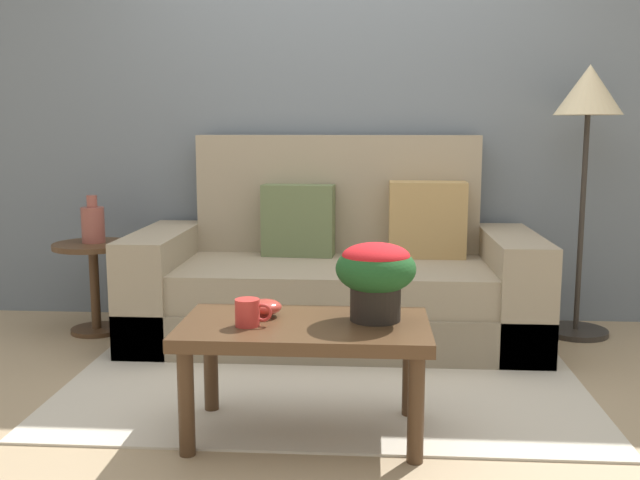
% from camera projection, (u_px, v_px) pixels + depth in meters
% --- Properties ---
extents(ground_plane, '(14.00, 14.00, 0.00)m').
position_uv_depth(ground_plane, '(325.00, 381.00, 3.36)').
color(ground_plane, tan).
extents(wall_back, '(6.40, 0.12, 2.78)m').
position_uv_depth(wall_back, '(338.00, 90.00, 4.35)').
color(wall_back, slate).
rests_on(wall_back, ground).
extents(area_rug, '(2.35, 1.66, 0.01)m').
position_uv_depth(area_rug, '(326.00, 375.00, 3.43)').
color(area_rug, beige).
rests_on(area_rug, ground).
extents(couch, '(2.20, 0.93, 1.12)m').
position_uv_depth(couch, '(336.00, 280.00, 4.03)').
color(couch, gray).
rests_on(couch, ground).
extents(coffee_table, '(0.94, 0.52, 0.45)m').
position_uv_depth(coffee_table, '(305.00, 339.00, 2.72)').
color(coffee_table, '#442D1B').
rests_on(coffee_table, ground).
extents(side_table, '(0.45, 0.45, 0.52)m').
position_uv_depth(side_table, '(94.00, 271.00, 4.11)').
color(side_table, '#4C331E').
rests_on(side_table, ground).
extents(floor_lamp, '(0.37, 0.37, 1.51)m').
position_uv_depth(floor_lamp, '(588.00, 117.00, 3.93)').
color(floor_lamp, '#2D2823').
rests_on(floor_lamp, ground).
extents(potted_plant, '(0.30, 0.30, 0.30)m').
position_uv_depth(potted_plant, '(376.00, 272.00, 2.72)').
color(potted_plant, black).
rests_on(potted_plant, coffee_table).
extents(coffee_mug, '(0.14, 0.09, 0.10)m').
position_uv_depth(coffee_mug, '(248.00, 313.00, 2.66)').
color(coffee_mug, red).
rests_on(coffee_mug, coffee_table).
extents(snack_bowl, '(0.13, 0.13, 0.07)m').
position_uv_depth(snack_bowl, '(265.00, 307.00, 2.79)').
color(snack_bowl, '#B2382D').
rests_on(snack_bowl, coffee_table).
extents(table_vase, '(0.13, 0.13, 0.27)m').
position_uv_depth(table_vase, '(93.00, 223.00, 4.09)').
color(table_vase, '#934C42').
rests_on(table_vase, side_table).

